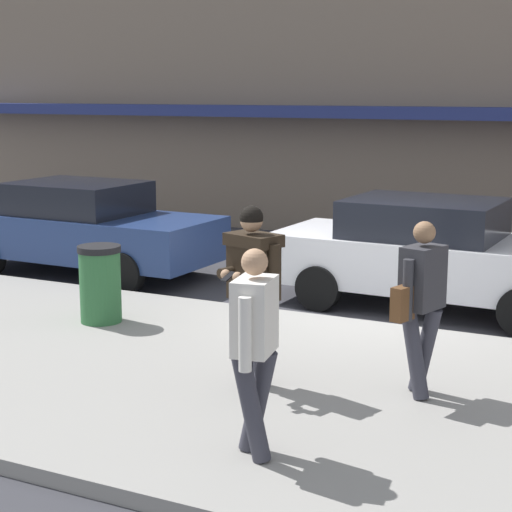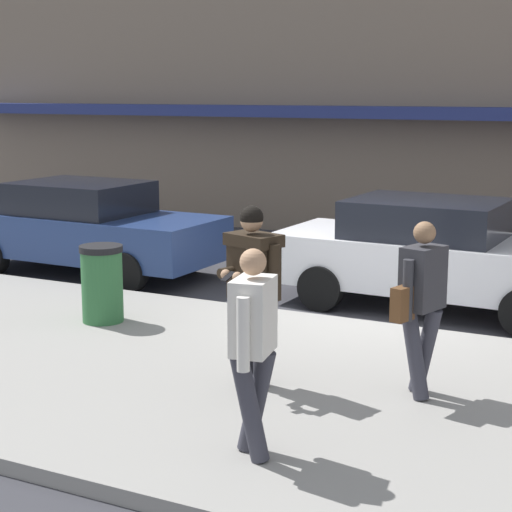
{
  "view_description": "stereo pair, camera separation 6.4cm",
  "coord_description": "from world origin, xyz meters",
  "px_view_note": "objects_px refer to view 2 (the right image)",
  "views": [
    {
      "loc": [
        3.64,
        -10.3,
        3.03
      ],
      "look_at": [
        0.11,
        -3.2,
        1.49
      ],
      "focal_mm": 60.0,
      "sensor_mm": 36.0,
      "label": 1
    },
    {
      "loc": [
        3.7,
        -10.27,
        3.03
      ],
      "look_at": [
        0.11,
        -3.2,
        1.49
      ],
      "focal_mm": 60.0,
      "sensor_mm": 36.0,
      "label": 2
    }
  ],
  "objects_px": {
    "man_texting_on_phone": "(253,276)",
    "pedestrian_with_bag": "(421,298)",
    "parked_sedan_near": "(87,227)",
    "parked_sedan_mid": "(435,253)",
    "pedestrian_in_light_coat": "(253,340)",
    "trash_bin": "(102,283)"
  },
  "relations": [
    {
      "from": "parked_sedan_mid",
      "to": "man_texting_on_phone",
      "type": "relative_size",
      "value": 2.52
    },
    {
      "from": "pedestrian_in_light_coat",
      "to": "pedestrian_with_bag",
      "type": "xyz_separation_m",
      "value": [
        0.79,
        1.94,
        -0.0
      ]
    },
    {
      "from": "parked_sedan_near",
      "to": "parked_sedan_mid",
      "type": "xyz_separation_m",
      "value": [
        5.8,
        0.31,
        0.0
      ]
    },
    {
      "from": "pedestrian_in_light_coat",
      "to": "parked_sedan_mid",
      "type": "bearing_deg",
      "value": 91.23
    },
    {
      "from": "pedestrian_with_bag",
      "to": "parked_sedan_near",
      "type": "bearing_deg",
      "value": 151.85
    },
    {
      "from": "parked_sedan_mid",
      "to": "pedestrian_in_light_coat",
      "type": "relative_size",
      "value": 2.68
    },
    {
      "from": "parked_sedan_mid",
      "to": "pedestrian_with_bag",
      "type": "distance_m",
      "value": 4.02
    },
    {
      "from": "pedestrian_in_light_coat",
      "to": "pedestrian_with_bag",
      "type": "relative_size",
      "value": 1.0
    },
    {
      "from": "parked_sedan_near",
      "to": "man_texting_on_phone",
      "type": "relative_size",
      "value": 2.51
    },
    {
      "from": "pedestrian_with_bag",
      "to": "parked_sedan_mid",
      "type": "bearing_deg",
      "value": 103.17
    },
    {
      "from": "parked_sedan_near",
      "to": "trash_bin",
      "type": "bearing_deg",
      "value": -49.37
    },
    {
      "from": "parked_sedan_near",
      "to": "man_texting_on_phone",
      "type": "distance_m",
      "value": 6.57
    },
    {
      "from": "parked_sedan_mid",
      "to": "pedestrian_with_bag",
      "type": "relative_size",
      "value": 2.68
    },
    {
      "from": "man_texting_on_phone",
      "to": "pedestrian_with_bag",
      "type": "height_order",
      "value": "man_texting_on_phone"
    },
    {
      "from": "parked_sedan_near",
      "to": "man_texting_on_phone",
      "type": "bearing_deg",
      "value": -38.01
    },
    {
      "from": "trash_bin",
      "to": "pedestrian_in_light_coat",
      "type": "bearing_deg",
      "value": -37.87
    },
    {
      "from": "parked_sedan_mid",
      "to": "pedestrian_with_bag",
      "type": "bearing_deg",
      "value": -76.83
    },
    {
      "from": "pedestrian_with_bag",
      "to": "trash_bin",
      "type": "relative_size",
      "value": 1.74
    },
    {
      "from": "trash_bin",
      "to": "parked_sedan_mid",
      "type": "bearing_deg",
      "value": 41.84
    },
    {
      "from": "parked_sedan_near",
      "to": "pedestrian_with_bag",
      "type": "xyz_separation_m",
      "value": [
        6.72,
        -3.59,
        0.32
      ]
    },
    {
      "from": "parked_sedan_near",
      "to": "pedestrian_in_light_coat",
      "type": "height_order",
      "value": "pedestrian_in_light_coat"
    },
    {
      "from": "parked_sedan_mid",
      "to": "pedestrian_in_light_coat",
      "type": "bearing_deg",
      "value": -88.77
    }
  ]
}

